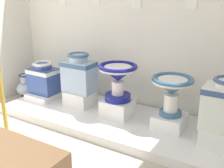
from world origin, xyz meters
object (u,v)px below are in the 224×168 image
(info_placard_first, at_px, (62,1))
(antique_toilet_broad_patterned, at_px, (79,73))
(info_placard_fourth, at_px, (191,2))
(decorative_vase_corner, at_px, (26,87))
(plinth_block_squat_floral, at_px, (220,137))
(info_placard_third, at_px, (136,1))
(museum_bench, at_px, (2,168))
(stanchion_post_near_left, at_px, (4,112))
(plinth_block_rightmost, at_px, (45,95))
(plinth_block_leftmost, at_px, (170,121))
(plinth_block_broad_patterned, at_px, (80,98))
(antique_toilet_leftmost, at_px, (172,88))
(antique_toilet_rightmost, at_px, (44,77))
(antique_toilet_slender_white, at_px, (118,75))
(plinth_block_slender_white, at_px, (118,108))

(info_placard_first, bearing_deg, antique_toilet_broad_patterned, -36.57)
(info_placard_fourth, height_order, decorative_vase_corner, info_placard_fourth)
(plinth_block_squat_floral, xyz_separation_m, info_placard_third, (-1.12, 0.50, 1.13))
(info_placard_fourth, bearing_deg, museum_bench, -112.37)
(antique_toilet_broad_patterned, bearing_deg, stanchion_post_near_left, -102.47)
(info_placard_third, height_order, decorative_vase_corner, info_placard_third)
(info_placard_fourth, bearing_deg, plinth_block_squat_floral, -44.74)
(plinth_block_rightmost, bearing_deg, plinth_block_leftmost, 1.22)
(plinth_block_broad_patterned, height_order, stanchion_post_near_left, stanchion_post_near_left)
(antique_toilet_leftmost, bearing_deg, plinth_block_rightmost, -178.78)
(plinth_block_squat_floral, xyz_separation_m, info_placard_first, (-2.18, 0.50, 1.11))
(antique_toilet_broad_patterned, distance_m, info_placard_third, 1.04)
(plinth_block_rightmost, bearing_deg, info_placard_fourth, 14.90)
(plinth_block_broad_patterned, xyz_separation_m, antique_toilet_broad_patterned, (-0.00, 0.00, 0.32))
(antique_toilet_rightmost, relative_size, antique_toilet_slender_white, 0.97)
(plinth_block_broad_patterned, bearing_deg, plinth_block_squat_floral, -3.71)
(info_placard_fourth, distance_m, museum_bench, 2.28)
(plinth_block_broad_patterned, bearing_deg, plinth_block_slender_white, -4.37)
(antique_toilet_broad_patterned, height_order, stanchion_post_near_left, stanchion_post_near_left)
(antique_toilet_broad_patterned, distance_m, stanchion_post_near_left, 0.97)
(plinth_block_slender_white, xyz_separation_m, info_placard_third, (-0.02, 0.44, 1.12))
(plinth_block_broad_patterned, relative_size, info_placard_first, 2.47)
(antique_toilet_rightmost, distance_m, plinth_block_broad_patterned, 0.57)
(plinth_block_squat_floral, relative_size, museum_bench, 0.33)
(antique_toilet_broad_patterned, distance_m, plinth_block_slender_white, 0.64)
(antique_toilet_rightmost, height_order, museum_bench, antique_toilet_rightmost)
(plinth_block_squat_floral, relative_size, info_placard_third, 2.26)
(stanchion_post_near_left, bearing_deg, decorative_vase_corner, 128.80)
(antique_toilet_rightmost, height_order, antique_toilet_leftmost, antique_toilet_leftmost)
(plinth_block_broad_patterned, distance_m, info_placard_third, 1.31)
(antique_toilet_slender_white, distance_m, stanchion_post_near_left, 1.19)
(stanchion_post_near_left, bearing_deg, museum_bench, -40.88)
(plinth_block_slender_white, xyz_separation_m, plinth_block_leftmost, (0.59, 0.03, -0.02))
(plinth_block_slender_white, height_order, plinth_block_leftmost, plinth_block_slender_white)
(antique_toilet_rightmost, height_order, antique_toilet_slender_white, antique_toilet_slender_white)
(stanchion_post_near_left, bearing_deg, antique_toilet_leftmost, 34.06)
(antique_toilet_slender_white, distance_m, decorative_vase_corner, 1.58)
(antique_toilet_rightmost, distance_m, antique_toilet_broad_patterned, 0.55)
(museum_bench, bearing_deg, antique_toilet_rightmost, 123.51)
(info_placard_third, distance_m, stanchion_post_near_left, 1.81)
(plinth_block_broad_patterned, distance_m, info_placard_first, 1.29)
(plinth_block_squat_floral, height_order, info_placard_third, info_placard_third)
(antique_toilet_leftmost, bearing_deg, decorative_vase_corner, 179.16)
(museum_bench, bearing_deg, info_placard_fourth, 67.63)
(info_placard_fourth, bearing_deg, plinth_block_leftmost, -89.68)
(plinth_block_broad_patterned, xyz_separation_m, decorative_vase_corner, (-0.96, 0.02, -0.04))
(antique_toilet_rightmost, height_order, plinth_block_squat_floral, antique_toilet_rightmost)
(antique_toilet_rightmost, relative_size, plinth_block_slender_white, 1.31)
(plinth_block_leftmost, relative_size, antique_toilet_leftmost, 0.78)
(antique_toilet_leftmost, bearing_deg, plinth_block_leftmost, 0.00)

